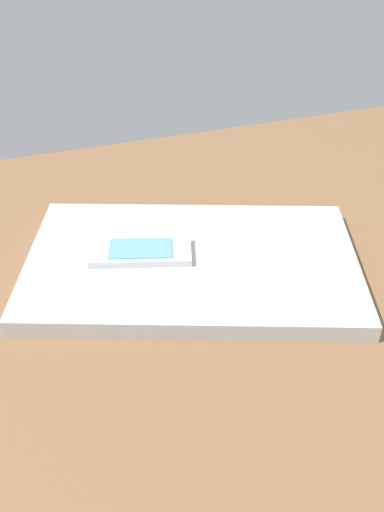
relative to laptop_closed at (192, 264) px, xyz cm
name	(u,v)px	position (x,y,z in cm)	size (l,w,h in cm)	color
desk_surface	(142,324)	(7.18, 4.99, -2.46)	(120.00, 80.00, 3.00)	brown
laptop_closed	(192,264)	(0.00, 0.00, 0.00)	(35.94, 21.94, 1.91)	#B7BABC
cell_phone_on_laptop	(141,252)	(5.20, -2.13, 1.40)	(11.96, 7.82, 0.95)	silver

